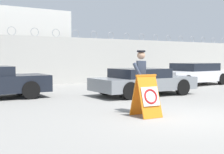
% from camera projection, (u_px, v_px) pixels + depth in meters
% --- Properties ---
extents(ground_plane, '(90.00, 90.00, 0.00)m').
position_uv_depth(ground_plane, '(187.00, 117.00, 8.04)').
color(ground_plane, gray).
extents(perimeter_wall, '(36.00, 0.30, 3.17)m').
position_uv_depth(perimeter_wall, '(35.00, 61.00, 17.20)').
color(perimeter_wall, beige).
rests_on(perimeter_wall, ground_plane).
extents(building_block, '(6.06, 6.84, 4.50)m').
position_uv_depth(building_block, '(9.00, 47.00, 21.32)').
color(building_block, silver).
rests_on(building_block, ground_plane).
extents(barricade_sign, '(0.65, 0.76, 1.10)m').
position_uv_depth(barricade_sign, '(147.00, 96.00, 8.11)').
color(barricade_sign, orange).
rests_on(barricade_sign, ground_plane).
extents(security_guard, '(0.59, 0.57, 1.74)m').
position_uv_depth(security_guard, '(141.00, 78.00, 8.62)').
color(security_guard, '#232838').
rests_on(security_guard, ground_plane).
extents(parked_car_rear_sedan, '(4.30, 2.09, 1.10)m').
position_uv_depth(parked_car_rear_sedan, '(143.00, 81.00, 12.72)').
color(parked_car_rear_sedan, black).
rests_on(parked_car_rear_sedan, ground_plane).
extents(parked_car_far_side, '(4.87, 2.19, 1.22)m').
position_uv_depth(parked_car_far_side, '(193.00, 74.00, 17.46)').
color(parked_car_far_side, black).
rests_on(parked_car_far_side, ground_plane).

